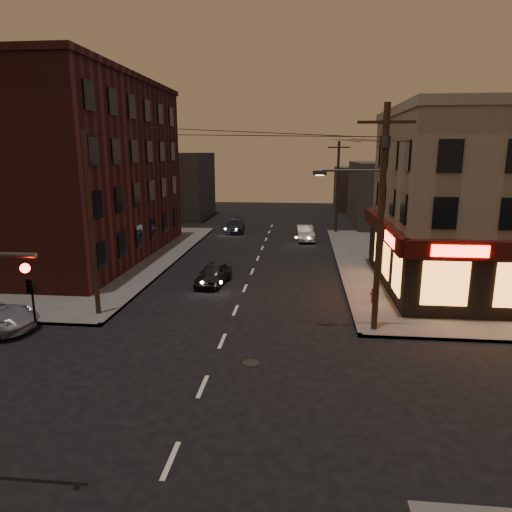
# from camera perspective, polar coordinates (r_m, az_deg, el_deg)

# --- Properties ---
(ground) EXTENTS (120.00, 120.00, 0.00)m
(ground) POSITION_cam_1_polar(r_m,az_deg,el_deg) (16.95, -6.69, -15.90)
(ground) COLOR black
(ground) RESTS_ON ground
(sidewalk_ne) EXTENTS (24.00, 28.00, 0.15)m
(sidewalk_ne) POSITION_cam_1_polar(r_m,az_deg,el_deg) (37.40, 28.69, -1.15)
(sidewalk_ne) COLOR #514F4C
(sidewalk_ne) RESTS_ON ground
(sidewalk_nw) EXTENTS (24.00, 28.00, 0.15)m
(sidewalk_nw) POSITION_cam_1_polar(r_m,az_deg,el_deg) (40.53, -26.15, 0.10)
(sidewalk_nw) COLOR #514F4C
(sidewalk_nw) RESTS_ON ground
(brick_apartment) EXTENTS (12.00, 20.00, 13.00)m
(brick_apartment) POSITION_cam_1_polar(r_m,az_deg,el_deg) (37.98, -22.59, 9.70)
(brick_apartment) COLOR #491C17
(brick_apartment) RESTS_ON sidewalk_nw
(bg_building_ne_a) EXTENTS (10.00, 12.00, 7.00)m
(bg_building_ne_a) POSITION_cam_1_polar(r_m,az_deg,el_deg) (53.73, 17.37, 7.38)
(bg_building_ne_a) COLOR #3F3D3A
(bg_building_ne_a) RESTS_ON ground
(bg_building_nw) EXTENTS (9.00, 10.00, 8.00)m
(bg_building_nw) POSITION_cam_1_polar(r_m,az_deg,el_deg) (58.95, -10.42, 8.68)
(bg_building_nw) COLOR #3F3D3A
(bg_building_nw) RESTS_ON ground
(bg_building_ne_b) EXTENTS (8.00, 8.00, 6.00)m
(bg_building_ne_b) POSITION_cam_1_polar(r_m,az_deg,el_deg) (67.22, 13.34, 8.19)
(bg_building_ne_b) COLOR #3F3D3A
(bg_building_ne_b) RESTS_ON ground
(utility_pole_main) EXTENTS (4.20, 0.44, 10.00)m
(utility_pole_main) POSITION_cam_1_polar(r_m,az_deg,el_deg) (20.67, 15.06, 5.86)
(utility_pole_main) COLOR #382619
(utility_pole_main) RESTS_ON sidewalk_ne
(utility_pole_far) EXTENTS (0.26, 0.26, 9.00)m
(utility_pole_far) POSITION_cam_1_polar(r_m,az_deg,el_deg) (46.72, 10.14, 8.44)
(utility_pole_far) COLOR #382619
(utility_pole_far) RESTS_ON sidewalk_ne
(utility_pole_west) EXTENTS (0.24, 0.24, 9.00)m
(utility_pole_west) POSITION_cam_1_polar(r_m,az_deg,el_deg) (23.58, -19.87, 3.63)
(utility_pole_west) COLOR #382619
(utility_pole_west) RESTS_ON sidewalk_nw
(sedan_near) EXTENTS (2.06, 4.08, 1.33)m
(sedan_near) POSITION_cam_1_polar(r_m,az_deg,el_deg) (28.73, -5.32, -2.22)
(sedan_near) COLOR black
(sedan_near) RESTS_ON ground
(sedan_mid) EXTENTS (1.91, 4.39, 1.40)m
(sedan_mid) POSITION_cam_1_polar(r_m,az_deg,el_deg) (42.95, 6.12, 2.87)
(sedan_mid) COLOR gray
(sedan_mid) RESTS_ON ground
(sedan_far) EXTENTS (2.14, 4.54, 1.28)m
(sedan_far) POSITION_cam_1_polar(r_m,az_deg,el_deg) (47.37, -2.58, 3.80)
(sedan_far) COLOR #181E31
(sedan_far) RESTS_ON ground
(fire_hydrant) EXTENTS (0.39, 0.39, 0.86)m
(fire_hydrant) POSITION_cam_1_polar(r_m,az_deg,el_deg) (25.51, 14.49, -4.66)
(fire_hydrant) COLOR #99240D
(fire_hydrant) RESTS_ON sidewalk_ne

